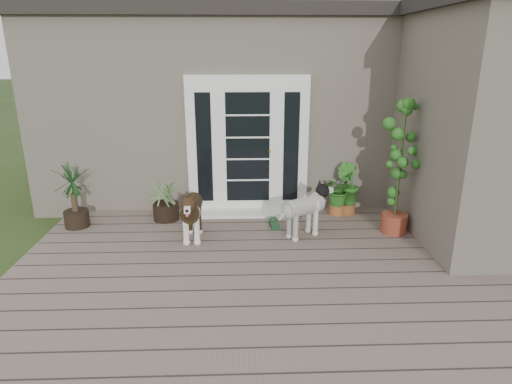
{
  "coord_description": "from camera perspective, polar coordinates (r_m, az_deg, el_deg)",
  "views": [
    {
      "loc": [
        -0.31,
        -4.15,
        2.61
      ],
      "look_at": [
        -0.1,
        1.75,
        0.7
      ],
      "focal_mm": 30.67,
      "sensor_mm": 36.0,
      "label": 1
    }
  ],
  "objects": [
    {
      "name": "clog_left",
      "position": [
        6.97,
        4.88,
        -2.67
      ],
      "size": [
        0.27,
        0.34,
        0.09
      ],
      "primitive_type": null,
      "rotation": [
        0.0,
        0.0,
        0.49
      ],
      "color": "black",
      "rests_on": "deck"
    },
    {
      "name": "roof_wing",
      "position": [
        6.52,
        29.59,
        20.97
      ],
      "size": [
        1.8,
        2.6,
        0.2
      ],
      "primitive_type": "cube",
      "color": "#2D2826",
      "rests_on": "house_wing"
    },
    {
      "name": "brindle_dog",
      "position": [
        6.04,
        -8.31,
        -3.14
      ],
      "size": [
        0.35,
        0.81,
        0.67
      ],
      "primitive_type": null,
      "rotation": [
        0.0,
        0.0,
        3.15
      ],
      "color": "#332612",
      "rests_on": "deck"
    },
    {
      "name": "herb_b",
      "position": [
        7.11,
        11.82,
        -0.42
      ],
      "size": [
        0.56,
        0.56,
        0.6
      ],
      "primitive_type": "imported",
      "rotation": [
        0.0,
        0.0,
        2.49
      ],
      "color": "#21661D",
      "rests_on": "deck"
    },
    {
      "name": "herb_a",
      "position": [
        7.02,
        10.55,
        -0.56
      ],
      "size": [
        0.64,
        0.64,
        0.6
      ],
      "primitive_type": "imported",
      "rotation": [
        0.0,
        0.0,
        1.07
      ],
      "color": "#234F16",
      "rests_on": "deck"
    },
    {
      "name": "white_dog",
      "position": [
        6.1,
        6.16,
        -2.94
      ],
      "size": [
        0.84,
        0.71,
        0.65
      ],
      "primitive_type": null,
      "rotation": [
        0.0,
        0.0,
        -1.0
      ],
      "color": "silver",
      "rests_on": "deck"
    },
    {
      "name": "yucca",
      "position": [
        6.89,
        -22.69,
        -0.4
      ],
      "size": [
        0.7,
        0.7,
        0.98
      ],
      "primitive_type": null,
      "rotation": [
        0.0,
        0.0,
        0.04
      ],
      "color": "black",
      "rests_on": "deck"
    },
    {
      "name": "sapling",
      "position": [
        6.33,
        18.25,
        3.17
      ],
      "size": [
        0.66,
        0.66,
        1.95
      ],
      "primitive_type": null,
      "rotation": [
        0.0,
        0.0,
        -0.15
      ],
      "color": "#265718",
      "rests_on": "deck"
    },
    {
      "name": "roof_main",
      "position": [
        8.82,
        -0.02,
        21.78
      ],
      "size": [
        7.6,
        4.2,
        0.2
      ],
      "primitive_type": "cube",
      "color": "#2D2826",
      "rests_on": "house_main"
    },
    {
      "name": "house_wing",
      "position": [
        6.58,
        27.39,
        6.67
      ],
      "size": [
        1.6,
        2.4,
        3.1
      ],
      "primitive_type": "cube",
      "color": "#665E54",
      "rests_on": "ground"
    },
    {
      "name": "spider_plant",
      "position": [
        6.81,
        -11.75,
        -0.75
      ],
      "size": [
        0.84,
        0.84,
        0.7
      ],
      "primitive_type": null,
      "rotation": [
        0.0,
        0.0,
        -0.34
      ],
      "color": "#7F975D",
      "rests_on": "deck"
    },
    {
      "name": "door_unit",
      "position": [
        6.89,
        -1.09,
        6.09
      ],
      "size": [
        1.9,
        0.14,
        2.15
      ],
      "primitive_type": "cube",
      "color": "white",
      "rests_on": "deck"
    },
    {
      "name": "house_main",
      "position": [
        8.87,
        -0.02,
        11.08
      ],
      "size": [
        7.4,
        4.0,
        3.1
      ],
      "primitive_type": "cube",
      "color": "#665E54",
      "rests_on": "ground"
    },
    {
      "name": "deck",
      "position": [
        5.22,
        1.65,
        -11.3
      ],
      "size": [
        6.2,
        4.6,
        0.12
      ],
      "primitive_type": "cube",
      "color": "#6B5B4C",
      "rests_on": "ground"
    },
    {
      "name": "door_step",
      "position": [
        7.0,
        -1.01,
        -2.69
      ],
      "size": [
        1.6,
        0.4,
        0.05
      ],
      "primitive_type": "cube",
      "color": "white",
      "rests_on": "deck"
    },
    {
      "name": "clog_right",
      "position": [
        6.49,
        2.39,
        -4.17
      ],
      "size": [
        0.18,
        0.35,
        0.1
      ],
      "primitive_type": null,
      "rotation": [
        0.0,
        0.0,
        0.08
      ],
      "color": "#16381D",
      "rests_on": "deck"
    },
    {
      "name": "herb_c",
      "position": [
        7.38,
        18.63,
        -0.48
      ],
      "size": [
        0.5,
        0.5,
        0.55
      ],
      "primitive_type": "imported",
      "rotation": [
        0.0,
        0.0,
        4.07
      ],
      "color": "#24631C",
      "rests_on": "deck"
    }
  ]
}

